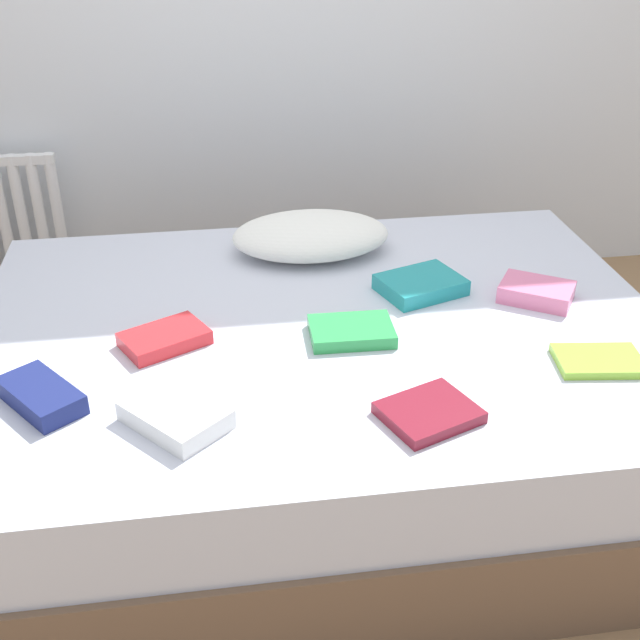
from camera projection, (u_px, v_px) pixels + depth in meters
ground_plane at (322, 460)px, 2.54m from camera, size 8.00×8.00×0.00m
bed at (322, 396)px, 2.42m from camera, size 2.00×1.50×0.50m
pillow at (311, 235)px, 2.68m from camera, size 0.52×0.35×0.12m
textbook_red at (165, 338)px, 2.18m from camera, size 0.26×0.23×0.04m
textbook_lime at (599, 361)px, 2.09m from camera, size 0.24×0.18×0.02m
textbook_green at (351, 331)px, 2.21m from camera, size 0.23×0.17×0.04m
textbook_white at (176, 415)px, 1.86m from camera, size 0.28×0.28×0.05m
textbook_maroon at (429, 413)px, 1.89m from camera, size 0.26×0.24×0.03m
textbook_navy at (41, 396)px, 1.93m from camera, size 0.24×0.26×0.05m
textbook_teal at (421, 285)px, 2.44m from camera, size 0.28×0.25×0.05m
textbook_pink at (536, 292)px, 2.40m from camera, size 0.25×0.23×0.05m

